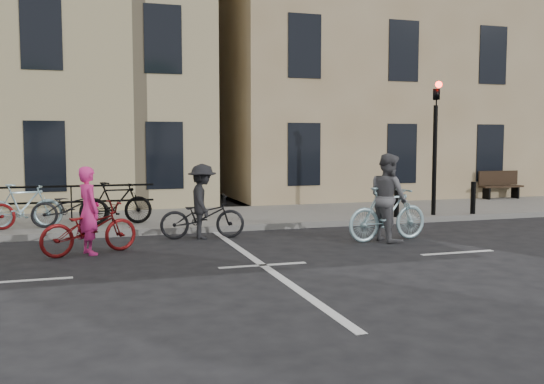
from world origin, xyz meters
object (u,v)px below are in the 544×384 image
object	(u,v)px
bench	(500,184)
cyclist_pink	(89,224)
cyclist_dark	(202,209)
traffic_light	(435,131)
cyclist_grey	(388,206)

from	to	relation	value
bench	cyclist_pink	size ratio (longest dim) A/B	0.79
bench	cyclist_dark	bearing A→B (deg)	-158.56
bench	cyclist_dark	xyz separation A→B (m)	(-11.46, -4.50, -0.01)
cyclist_pink	bench	bearing A→B (deg)	-88.58
traffic_light	cyclist_dark	bearing A→B (deg)	-170.56
traffic_light	cyclist_dark	distance (m)	6.98
bench	cyclist_pink	xyz separation A→B (m)	(-13.91, -5.70, -0.08)
traffic_light	cyclist_grey	xyz separation A→B (m)	(-2.83, -2.65, -1.67)
bench	cyclist_dark	size ratio (longest dim) A/B	0.82
cyclist_dark	traffic_light	bearing A→B (deg)	-74.55
cyclist_pink	cyclist_grey	world-z (taller)	cyclist_grey
cyclist_grey	cyclist_dark	distance (m)	4.13
traffic_light	cyclist_grey	world-z (taller)	traffic_light
cyclist_pink	cyclist_dark	distance (m)	2.74
traffic_light	cyclist_dark	world-z (taller)	traffic_light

